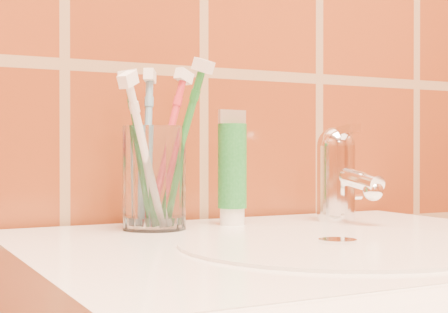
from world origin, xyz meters
TOP-DOWN VIEW (x-y plane):
  - glass_tumbler at (-0.11, 1.11)m, footprint 0.07×0.07m
  - toothpaste_tube at (-0.00, 1.11)m, footprint 0.04×0.03m
  - faucet at (0.14, 1.09)m, footprint 0.05×0.11m
  - toothbrush_0 at (-0.12, 1.10)m, footprint 0.08×0.07m
  - toothbrush_1 at (-0.08, 1.13)m, footprint 0.13×0.12m
  - toothbrush_2 at (-0.11, 1.13)m, footprint 0.07×0.09m
  - toothbrush_3 at (-0.08, 1.09)m, footprint 0.12×0.14m
  - toothbrush_4 at (-0.13, 1.08)m, footprint 0.15×0.14m

SIDE VIEW (x-z plane):
  - glass_tumbler at x=-0.11m, z-range 0.85..0.97m
  - faucet at x=0.14m, z-range 0.85..0.97m
  - toothpaste_tube at x=0.00m, z-range 0.85..0.98m
  - toothbrush_4 at x=-0.13m, z-range 0.84..1.03m
  - toothbrush_0 at x=-0.12m, z-range 0.84..1.03m
  - toothbrush_2 at x=-0.11m, z-range 0.84..1.04m
  - toothbrush_1 at x=-0.08m, z-range 0.84..1.04m
  - toothbrush_3 at x=-0.08m, z-range 0.84..1.05m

